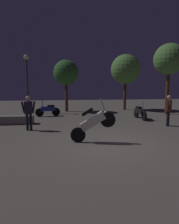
% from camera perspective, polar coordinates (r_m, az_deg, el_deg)
% --- Properties ---
extents(ground_plane, '(40.00, 40.00, 0.00)m').
position_cam_1_polar(ground_plane, '(7.11, 4.56, -9.33)').
color(ground_plane, '#605951').
extents(motorcycle_white_foreground, '(1.66, 0.44, 1.63)m').
position_cam_1_polar(motorcycle_white_foreground, '(7.06, 0.96, -3.20)').
color(motorcycle_white_foreground, black).
rests_on(motorcycle_white_foreground, ground_plane).
extents(motorcycle_black_parked_left, '(0.36, 1.66, 1.11)m').
position_cam_1_polar(motorcycle_black_parked_left, '(12.31, 14.83, -0.03)').
color(motorcycle_black_parked_left, black).
rests_on(motorcycle_black_parked_left, ground_plane).
extents(motorcycle_blue_parked_right, '(1.65, 0.46, 1.11)m').
position_cam_1_polar(motorcycle_blue_parked_right, '(13.30, -12.30, 0.65)').
color(motorcycle_blue_parked_right, black).
rests_on(motorcycle_blue_parked_right, ground_plane).
extents(person_rider_beside, '(0.67, 0.27, 1.62)m').
position_cam_1_polar(person_rider_beside, '(9.32, -17.71, 0.54)').
color(person_rider_beside, black).
rests_on(person_rider_beside, ground_plane).
extents(person_bystander_far, '(0.51, 0.55, 1.60)m').
position_cam_1_polar(person_bystander_far, '(10.65, 22.49, 1.16)').
color(person_bystander_far, black).
rests_on(person_bystander_far, ground_plane).
extents(streetlamp_near, '(0.36, 0.36, 4.33)m').
position_cam_1_polar(streetlamp_near, '(15.35, -18.13, 10.27)').
color(streetlamp_near, '#38383D').
rests_on(streetlamp_near, ground_plane).
extents(tree_left_bg, '(2.18, 2.18, 5.00)m').
position_cam_1_polar(tree_left_bg, '(15.06, 22.65, 14.16)').
color(tree_left_bg, '#4C331E').
rests_on(tree_left_bg, ground_plane).
extents(tree_center_bg, '(1.97, 1.97, 4.05)m').
position_cam_1_polar(tree_center_bg, '(15.39, -7.00, 11.44)').
color(tree_center_bg, '#4C331E').
rests_on(tree_center_bg, ground_plane).
extents(tree_right_bg, '(2.44, 2.44, 4.63)m').
position_cam_1_polar(tree_right_bg, '(16.64, 10.68, 12.34)').
color(tree_right_bg, '#4C331E').
rests_on(tree_right_bg, ground_plane).
extents(planter_wall_low, '(2.78, 0.50, 0.45)m').
position_cam_1_polar(planter_wall_low, '(11.31, -23.33, -2.23)').
color(planter_wall_low, gray).
rests_on(planter_wall_low, ground_plane).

